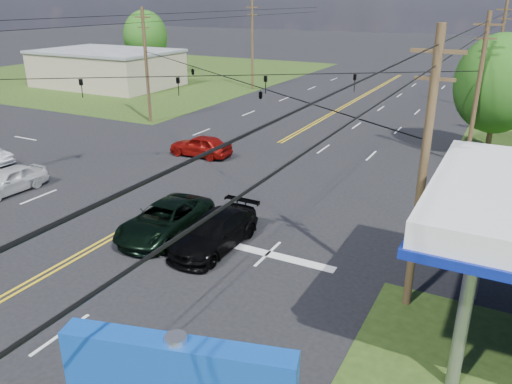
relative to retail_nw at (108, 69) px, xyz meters
The scene contains 17 objects.
ground 37.26m from the retail_nw, 36.25° to the right, with size 280.00×280.00×0.00m, color black.
grass_nw 11.36m from the retail_nw, 116.57° to the left, with size 46.00×48.00×0.03m, color #243B13.
stop_bar 46.14m from the retail_nw, 40.60° to the right, with size 10.00×0.50×0.02m, color silver.
retail_nw is the anchor object (origin of this frame).
pole_se 53.09m from the retail_nw, 35.79° to the right, with size 1.60×0.28×9.50m.
pole_nw 21.60m from the retail_nw, 37.41° to the right, with size 1.60×0.28×9.50m.
pole_ne 45.02m from the retail_nw, 16.82° to the right, with size 1.60×0.28×9.50m.
pole_left_far 18.30m from the retail_nw, 19.44° to the left, with size 1.60×0.28×10.00m.
pole_right_far 43.53m from the retail_nw, ahead, with size 1.60×0.28×10.00m.
span_wire_signals 37.42m from the retail_nw, 36.25° to the right, with size 26.00×18.00×1.13m.
power_lines 38.98m from the retail_nw, 38.66° to the right, with size 26.04×100.00×0.64m.
tree_right_a 45.21m from the retail_nw, 12.80° to the right, with size 5.70×5.70×8.18m.
tree_far_l 10.69m from the retail_nw, 101.31° to the left, with size 6.08×6.08×8.72m.
pickup_dkgreen 44.23m from the retail_nw, 43.62° to the right, with size 2.49×5.40×1.50m, color black.
suv_black 46.20m from the retail_nw, 41.34° to the right, with size 2.08×5.11×1.48m, color black.
pickup_white 36.83m from the retail_nw, 55.18° to the right, with size 1.71×4.24×1.45m, color silver.
sedan_red 33.03m from the retail_nw, 36.24° to the right, with size 1.75×4.36×1.48m, color maroon.
Camera 1 is at (15.30, -12.86, 10.15)m, focal length 35.00 mm.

